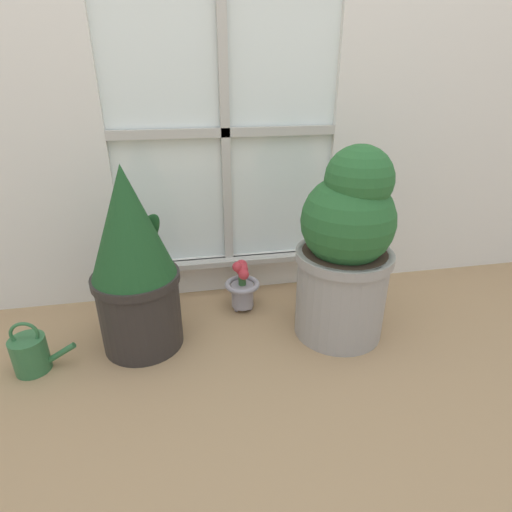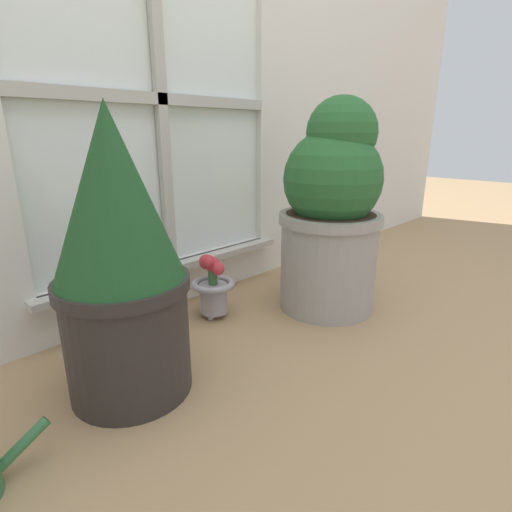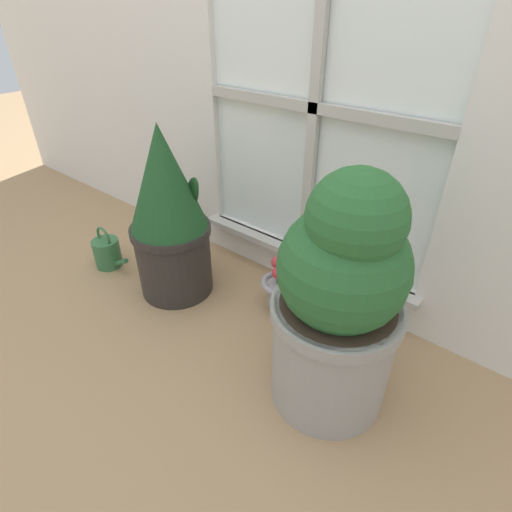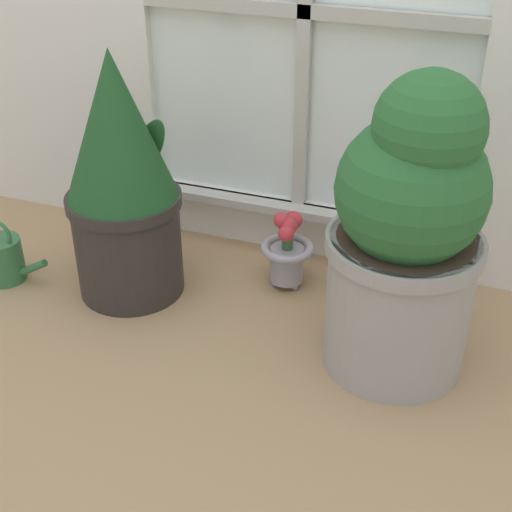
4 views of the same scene
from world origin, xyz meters
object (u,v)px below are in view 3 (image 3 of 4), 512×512
(flower_vase, at_px, (280,284))
(watering_can, at_px, (107,252))
(potted_plant_right, at_px, (339,302))
(potted_plant_left, at_px, (169,216))

(flower_vase, relative_size, watering_can, 1.10)
(potted_plant_right, distance_m, watering_can, 1.14)
(potted_plant_right, distance_m, flower_vase, 0.47)
(watering_can, bearing_deg, flower_vase, 18.09)
(potted_plant_left, distance_m, flower_vase, 0.48)
(potted_plant_left, height_order, watering_can, potted_plant_left)
(potted_plant_left, height_order, flower_vase, potted_plant_left)
(potted_plant_left, relative_size, potted_plant_right, 0.93)
(potted_plant_left, relative_size, watering_can, 3.27)
(potted_plant_left, xyz_separation_m, watering_can, (-0.36, -0.08, -0.27))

